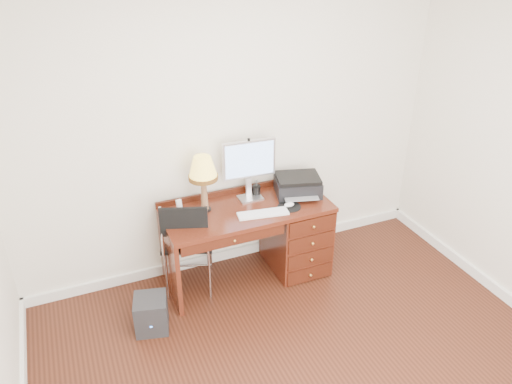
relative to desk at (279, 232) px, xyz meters
name	(u,v)px	position (x,y,z in m)	size (l,w,h in m)	color
ground	(319,384)	(-0.32, -1.40, -0.41)	(4.00, 4.00, 0.00)	black
room_shell	(282,323)	(-0.32, -0.77, -0.36)	(4.00, 4.00, 4.00)	silver
desk	(279,232)	(0.00, 0.00, 0.00)	(1.50, 0.67, 0.75)	#531E11
monitor	(249,162)	(-0.23, 0.17, 0.69)	(0.49, 0.17, 0.56)	silver
keyboard	(263,214)	(-0.24, -0.17, 0.35)	(0.44, 0.13, 0.02)	white
mouse_pad	(289,206)	(0.03, -0.14, 0.35)	(0.21, 0.21, 0.04)	black
printer	(298,185)	(0.22, 0.06, 0.43)	(0.47, 0.41, 0.18)	black
leg_lamp	(203,172)	(-0.68, 0.09, 0.72)	(0.25, 0.25, 0.52)	black
phone	(180,213)	(-0.91, 0.05, 0.39)	(0.10, 0.10, 0.18)	white
pen_cup	(256,190)	(-0.15, 0.18, 0.39)	(0.08, 0.08, 0.10)	black
chair	(189,236)	(-0.86, 0.01, 0.16)	(0.56, 0.57, 0.94)	black
equipment_box	(151,314)	(-1.31, -0.35, -0.26)	(0.26, 0.26, 0.31)	black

